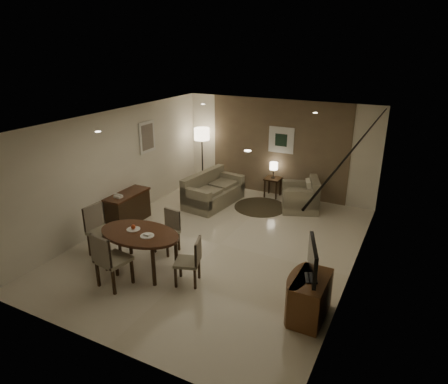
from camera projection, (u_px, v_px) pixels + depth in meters
The scene contains 31 objects.
room_shell at pixel (228, 180), 8.53m from camera, with size 5.50×7.00×2.70m.
taupe_accent at pixel (278, 148), 11.10m from camera, with size 3.96×0.03×2.70m, color brown.
curtain_wall at pixel (353, 211), 7.06m from camera, with size 0.08×6.70×2.58m, color beige, non-canonical shape.
curtain_rod at pixel (363, 138), 6.60m from camera, with size 0.03×0.03×6.80m, color black.
art_back_frame at pixel (281, 140), 10.94m from camera, with size 0.72×0.03×0.72m, color silver.
art_back_canvas at pixel (281, 140), 10.93m from camera, with size 0.34×0.01×0.34m, color black.
art_left_frame at pixel (147, 137), 10.18m from camera, with size 0.03×0.60×0.80m, color silver.
art_left_canvas at pixel (148, 137), 10.17m from camera, with size 0.01×0.46×0.64m, color gray.
downlight_nl at pixel (98, 132), 6.82m from camera, with size 0.10×0.10×0.01m, color white.
downlight_nr at pixel (248, 151), 5.63m from camera, with size 0.10×0.10×0.01m, color white.
downlight_fl at pixel (203, 104), 9.82m from camera, with size 0.10×0.10×0.01m, color white.
downlight_fr at pixel (315, 113), 8.62m from camera, with size 0.10×0.10×0.01m, color white.
console_desk at pixel (128, 208), 9.60m from camera, with size 0.48×1.20×0.75m, color #452416, non-canonical shape.
telephone at pixel (118, 196), 9.20m from camera, with size 0.20×0.14×0.09m, color white, non-canonical shape.
tv_cabinet at pixel (310, 298), 6.27m from camera, with size 0.48×0.90×0.70m, color brown, non-canonical shape.
flat_tv at pixel (313, 260), 6.05m from camera, with size 0.06×0.88×0.60m, color black, non-canonical shape.
dining_table at pixel (141, 251), 7.63m from camera, with size 1.64×1.02×0.77m, color #452416, non-canonical shape.
chair_near at pixel (114, 259), 7.05m from camera, with size 0.51×0.51×1.06m, color gray, non-canonical shape.
chair_far at pixel (166, 232), 8.24m from camera, with size 0.43×0.43×0.88m, color gray, non-canonical shape.
chair_left at pixel (103, 231), 8.11m from camera, with size 0.50×0.50×1.04m, color gray, non-canonical shape.
chair_right at pixel (187, 261), 7.14m from camera, with size 0.43×0.43×0.88m, color gray, non-canonical shape.
plate_a at pixel (133, 229), 7.61m from camera, with size 0.26×0.26×0.02m, color white.
plate_b at pixel (147, 236), 7.35m from camera, with size 0.26×0.26×0.02m, color white.
fruit_apple at pixel (133, 227), 7.59m from camera, with size 0.09×0.09×0.09m, color #A33112.
napkin at pixel (147, 235), 7.34m from camera, with size 0.12×0.08×0.03m, color white.
round_rug at pixel (260, 207), 10.62m from camera, with size 1.37×1.37×0.01m, color #382F1F.
sofa at pixel (214, 189), 10.71m from camera, with size 0.89×1.77×0.83m, color gray, non-canonical shape.
armchair at pixel (300, 194), 10.34m from camera, with size 0.95×0.89×0.84m, color gray, non-canonical shape.
side_table at pixel (273, 187), 11.27m from camera, with size 0.43×0.43×0.55m, color black, non-canonical shape.
table_lamp at pixel (274, 169), 11.10m from camera, with size 0.22×0.22×0.50m, color #FFEAC1, non-canonical shape.
floor_lamp at pixel (202, 158), 11.89m from camera, with size 0.45×0.45×1.78m, color #FFE5B7, non-canonical shape.
Camera 1 is at (3.59, -6.82, 4.13)m, focal length 32.00 mm.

